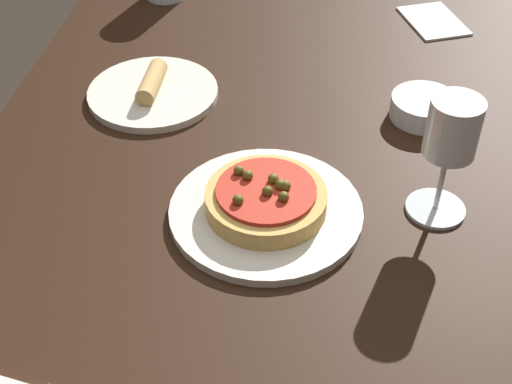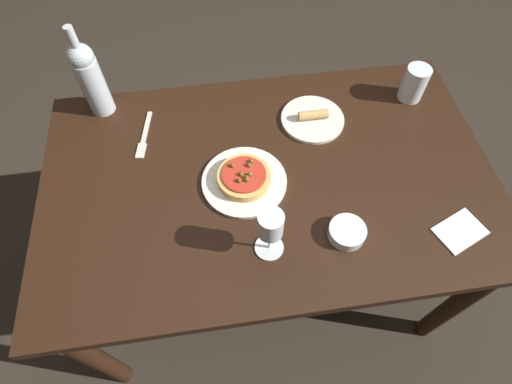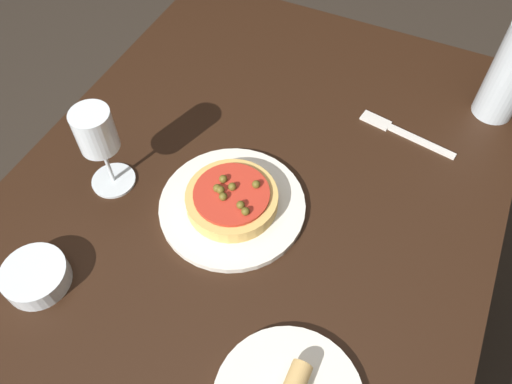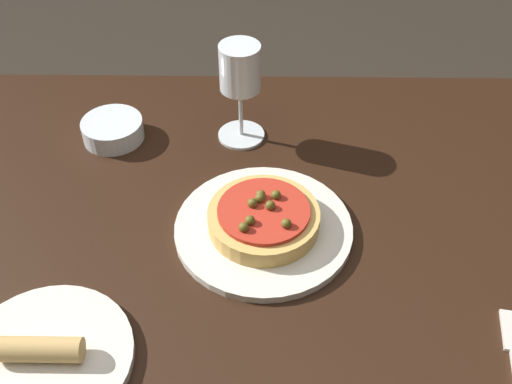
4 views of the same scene
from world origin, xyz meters
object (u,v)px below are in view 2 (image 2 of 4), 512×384
at_px(wine_bottle, 90,78).
at_px(water_cup, 414,83).
at_px(dinner_plate, 244,181).
at_px(side_plate, 313,119).
at_px(pizza, 244,177).
at_px(fork, 144,138).
at_px(dining_table, 268,192).
at_px(side_bowl, 347,232).
at_px(wine_glass, 271,227).

height_order(wine_bottle, water_cup, wine_bottle).
xyz_separation_m(dinner_plate, wine_bottle, (0.43, -0.36, 0.13)).
xyz_separation_m(dinner_plate, side_plate, (-0.25, -0.21, 0.00)).
height_order(dinner_plate, wine_bottle, wine_bottle).
relative_size(pizza, water_cup, 1.31).
xyz_separation_m(fork, side_plate, (-0.54, 0.00, 0.01)).
xyz_separation_m(dining_table, side_plate, (-0.18, -0.19, 0.10)).
xyz_separation_m(side_bowl, side_plate, (-0.00, -0.42, -0.01)).
bearing_deg(pizza, dining_table, -168.47).
distance_m(wine_glass, side_bowl, 0.24).
bearing_deg(wine_bottle, side_bowl, 139.74).
relative_size(wine_bottle, side_bowl, 3.08).
bearing_deg(fork, dinner_plate, 63.69).
xyz_separation_m(water_cup, side_bowl, (0.35, 0.48, -0.04)).
distance_m(dining_table, pizza, 0.15).
height_order(water_cup, fork, water_cup).
relative_size(dining_table, water_cup, 11.30).
xyz_separation_m(wine_glass, fork, (0.33, -0.43, -0.12)).
distance_m(dining_table, side_bowl, 0.31).
distance_m(pizza, fork, 0.36).
relative_size(dining_table, wine_bottle, 4.35).
height_order(dinner_plate, fork, dinner_plate).
relative_size(dining_table, side_plate, 6.56).
bearing_deg(water_cup, wine_glass, 40.86).
bearing_deg(pizza, wine_glass, 99.92).
bearing_deg(dinner_plate, side_plate, -140.12).
xyz_separation_m(wine_bottle, water_cup, (-1.03, 0.09, -0.07)).
height_order(dining_table, dinner_plate, dinner_plate).
distance_m(dining_table, dinner_plate, 0.13).
relative_size(wine_glass, side_bowl, 1.68).
xyz_separation_m(pizza, side_plate, (-0.25, -0.21, -0.02)).
height_order(dining_table, side_bowl, side_bowl).
bearing_deg(side_bowl, dinner_plate, -40.02).
height_order(dining_table, water_cup, water_cup).
xyz_separation_m(dinner_plate, wine_glass, (-0.04, 0.22, 0.11)).
bearing_deg(water_cup, dining_table, 25.81).
bearing_deg(side_plate, pizza, 39.88).
bearing_deg(wine_bottle, dining_table, 145.30).
bearing_deg(water_cup, dinner_plate, 24.16).
bearing_deg(fork, side_plate, 99.48).
xyz_separation_m(pizza, wine_glass, (-0.04, 0.22, 0.09)).
height_order(water_cup, side_bowl, water_cup).
distance_m(dining_table, side_plate, 0.28).
height_order(dining_table, pizza, pizza).
bearing_deg(wine_glass, dining_table, -99.12).
xyz_separation_m(side_bowl, fork, (0.54, -0.42, -0.01)).
xyz_separation_m(pizza, wine_bottle, (0.43, -0.36, 0.11)).
distance_m(side_bowl, fork, 0.69).
bearing_deg(wine_bottle, pizza, 139.61).
height_order(pizza, wine_glass, wine_glass).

